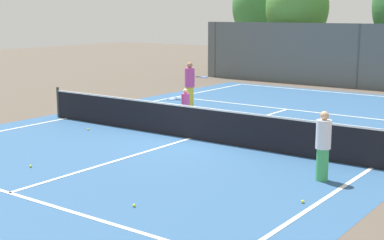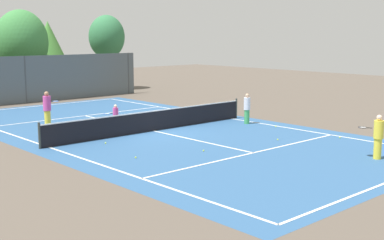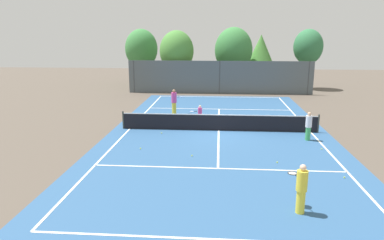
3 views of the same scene
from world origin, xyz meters
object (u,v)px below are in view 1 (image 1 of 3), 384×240
(tennis_ball_3, at_px, (295,149))
(tennis_ball_7, at_px, (88,129))
(tennis_ball_6, at_px, (338,142))
(player_3, at_px, (185,107))
(tennis_ball_4, at_px, (359,164))
(ball_crate, at_px, (192,121))
(player_1, at_px, (323,145))
(tennis_ball_5, at_px, (303,202))
(tennis_ball_2, at_px, (134,205))
(player_0, at_px, (190,85))
(tennis_ball_1, at_px, (31,166))

(tennis_ball_3, relative_size, tennis_ball_7, 1.00)
(tennis_ball_6, relative_size, tennis_ball_7, 1.00)
(player_3, height_order, tennis_ball_4, player_3)
(ball_crate, xyz_separation_m, tennis_ball_4, (6.19, -1.44, -0.15))
(player_3, relative_size, tennis_ball_6, 19.19)
(player_1, relative_size, tennis_ball_3, 24.07)
(tennis_ball_5, bearing_deg, player_3, 143.92)
(tennis_ball_3, height_order, tennis_ball_4, same)
(tennis_ball_2, height_order, tennis_ball_3, same)
(tennis_ball_7, bearing_deg, player_3, 48.25)
(tennis_ball_4, height_order, tennis_ball_7, same)
(player_0, xyz_separation_m, tennis_ball_3, (6.49, -3.92, -0.90))
(tennis_ball_1, bearing_deg, tennis_ball_6, 53.55)
(tennis_ball_1, bearing_deg, tennis_ball_4, 37.62)
(player_1, bearing_deg, player_0, 143.34)
(tennis_ball_6, bearing_deg, tennis_ball_1, -126.45)
(tennis_ball_2, distance_m, tennis_ball_4, 6.10)
(player_1, bearing_deg, player_3, 153.60)
(tennis_ball_3, distance_m, tennis_ball_4, 2.00)
(tennis_ball_2, bearing_deg, tennis_ball_4, 66.07)
(tennis_ball_6, bearing_deg, player_1, -73.42)
(tennis_ball_7, bearing_deg, tennis_ball_6, 22.58)
(tennis_ball_3, distance_m, tennis_ball_5, 4.36)
(player_3, relative_size, tennis_ball_3, 19.19)
(player_1, height_order, tennis_ball_1, player_1)
(tennis_ball_1, bearing_deg, ball_crate, 87.89)
(player_1, distance_m, tennis_ball_6, 3.92)
(player_1, distance_m, ball_crate, 6.78)
(player_0, bearing_deg, player_1, -36.66)
(player_1, xyz_separation_m, tennis_ball_6, (-1.10, 3.68, -0.78))
(tennis_ball_4, bearing_deg, tennis_ball_2, -113.93)
(player_3, relative_size, tennis_ball_7, 19.19)
(player_0, height_order, player_1, player_0)
(player_0, xyz_separation_m, player_3, (2.03, -3.04, -0.27))
(player_3, xyz_separation_m, tennis_ball_2, (3.94, -6.88, -0.63))
(tennis_ball_4, bearing_deg, tennis_ball_3, 167.50)
(player_1, xyz_separation_m, player_3, (-6.17, 3.06, -0.15))
(ball_crate, relative_size, tennis_ball_3, 6.45)
(tennis_ball_2, distance_m, tennis_ball_6, 7.59)
(tennis_ball_3, bearing_deg, tennis_ball_4, -12.50)
(player_1, relative_size, tennis_ball_5, 24.07)
(tennis_ball_2, bearing_deg, tennis_ball_1, 171.05)
(player_1, bearing_deg, tennis_ball_7, 175.19)
(tennis_ball_3, bearing_deg, player_1, -51.96)
(player_0, bearing_deg, tennis_ball_5, -42.35)
(player_3, relative_size, tennis_ball_1, 19.19)
(tennis_ball_3, height_order, tennis_ball_5, same)
(player_0, bearing_deg, tennis_ball_3, -31.12)
(player_0, height_order, tennis_ball_4, player_0)
(player_1, relative_size, tennis_ball_6, 24.07)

